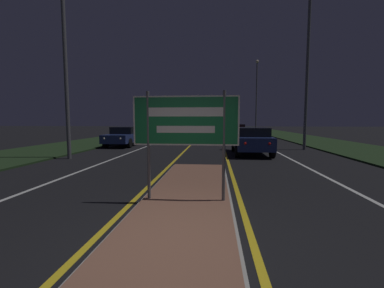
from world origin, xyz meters
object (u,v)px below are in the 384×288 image
object	(u,v)px
car_receding_3	(227,127)
car_approaching_1	(162,129)
car_receding_2	(228,128)
streetlight_right_near	(309,35)
streetlight_left_near	(63,3)
car_approaching_0	(125,136)
streetlight_right_far	(257,90)
car_approaching_2	(197,127)
highway_sign	(186,125)
car_receding_0	(251,140)
car_receding_1	(236,130)

from	to	relation	value
car_receding_3	car_approaching_1	xyz separation A→B (m)	(-8.50, -14.31, 0.00)
car_receding_2	streetlight_right_near	bearing A→B (deg)	-79.06
streetlight_left_near	car_approaching_0	distance (m)	9.15
streetlight_right_far	car_receding_3	bearing A→B (deg)	119.52
streetlight_left_near	car_approaching_2	bearing A→B (deg)	82.44
highway_sign	car_approaching_1	xyz separation A→B (m)	(-5.81, 24.92, -0.96)
car_receding_0	streetlight_right_near	bearing A→B (deg)	35.43
highway_sign	car_receding_1	world-z (taller)	highway_sign
streetlight_left_near	car_receding_3	distance (m)	34.90
car_approaching_2	car_receding_3	bearing A→B (deg)	31.68
car_receding_3	car_approaching_1	world-z (taller)	car_approaching_1
car_approaching_1	car_receding_3	bearing A→B (deg)	59.29
streetlight_left_near	car_receding_0	bearing A→B (deg)	15.34
streetlight_right_far	car_receding_2	xyz separation A→B (m)	(-4.08, -1.78, -5.39)
highway_sign	streetlight_left_near	size ratio (longest dim) A/B	0.22
car_approaching_0	streetlight_left_near	bearing A→B (deg)	-93.45
highway_sign	streetlight_left_near	world-z (taller)	streetlight_left_near
streetlight_left_near	car_approaching_1	world-z (taller)	streetlight_left_near
streetlight_left_near	car_receding_2	world-z (taller)	streetlight_left_near
highway_sign	car_approaching_1	bearing A→B (deg)	103.11
highway_sign	car_receding_0	xyz separation A→B (m)	(2.57, 8.54, -0.95)
car_approaching_1	streetlight_right_near	bearing A→B (deg)	-49.00
streetlight_left_near	car_receding_2	xyz separation A→B (m)	(8.69, 24.66, -6.35)
streetlight_right_far	car_receding_3	xyz separation A→B (m)	(-3.78, 6.68, -5.38)
car_receding_3	car_approaching_0	distance (m)	27.93
car_receding_3	car_receding_1	bearing A→B (deg)	-89.44
car_approaching_1	car_approaching_2	bearing A→B (deg)	72.71
streetlight_right_far	car_receding_0	world-z (taller)	streetlight_right_far
car_receding_0	car_approaching_0	bearing A→B (deg)	154.12
highway_sign	car_approaching_0	size ratio (longest dim) A/B	0.51
streetlight_right_near	car_receding_2	world-z (taller)	streetlight_right_near
streetlight_right_near	car_receding_0	bearing A→B (deg)	-144.57
streetlight_left_near	car_receding_2	distance (m)	26.90
highway_sign	car_approaching_0	world-z (taller)	highway_sign
streetlight_right_far	car_receding_3	size ratio (longest dim) A/B	2.49
streetlight_right_near	car_receding_0	size ratio (longest dim) A/B	2.49
car_approaching_1	car_receding_1	bearing A→B (deg)	-15.49
streetlight_right_near	highway_sign	bearing A→B (deg)	-119.11
car_receding_1	streetlight_right_near	bearing A→B (deg)	-73.70
car_approaching_0	car_receding_0	bearing A→B (deg)	-25.88
car_receding_3	car_approaching_2	xyz separation A→B (m)	(-5.01, -3.09, 0.01)
car_approaching_0	car_approaching_1	world-z (taller)	car_approaching_1
car_receding_3	car_approaching_1	bearing A→B (deg)	-120.71
car_receding_0	car_approaching_0	world-z (taller)	car_receding_0
streetlight_right_near	car_receding_0	world-z (taller)	streetlight_right_near
car_approaching_1	car_approaching_2	size ratio (longest dim) A/B	1.06
highway_sign	car_approaching_2	size ratio (longest dim) A/B	0.52
car_approaching_0	streetlight_right_far	bearing A→B (deg)	58.11
streetlight_right_far	car_approaching_1	xyz separation A→B (m)	(-12.28, -7.63, -5.37)
car_receding_1	car_receding_0	bearing A→B (deg)	-91.17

